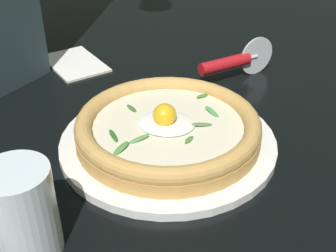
% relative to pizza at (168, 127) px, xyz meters
% --- Properties ---
extents(ground_plane, '(2.40, 2.40, 0.03)m').
position_rel_pizza_xyz_m(ground_plane, '(0.03, -0.03, -0.05)').
color(ground_plane, black).
rests_on(ground_plane, ground).
extents(pizza_plate, '(0.30, 0.30, 0.01)m').
position_rel_pizza_xyz_m(pizza_plate, '(-0.00, -0.00, -0.02)').
color(pizza_plate, white).
rests_on(pizza_plate, ground).
extents(pizza, '(0.26, 0.26, 0.05)m').
position_rel_pizza_xyz_m(pizza, '(0.00, 0.00, 0.00)').
color(pizza, tan).
rests_on(pizza, pizza_plate).
extents(pizza_cutter, '(0.12, 0.12, 0.07)m').
position_rel_pizza_xyz_m(pizza_cutter, '(-0.06, -0.23, 0.00)').
color(pizza_cutter, silver).
rests_on(pizza_cutter, ground).
extents(drinking_glass, '(0.07, 0.07, 0.10)m').
position_rel_pizza_xyz_m(drinking_glass, '(0.09, 0.22, 0.01)').
color(drinking_glass, silver).
rests_on(drinking_glass, ground).
extents(folded_napkin, '(0.16, 0.16, 0.01)m').
position_rel_pizza_xyz_m(folded_napkin, '(0.24, -0.22, -0.03)').
color(folded_napkin, white).
rests_on(folded_napkin, ground).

